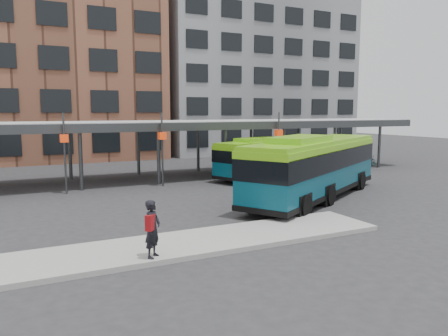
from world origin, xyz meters
TOP-DOWN VIEW (x-y plane):
  - ground at (0.00, 0.00)m, footprint 120.00×120.00m
  - boarding_island at (-5.50, -3.00)m, footprint 14.00×3.00m
  - canopy at (-0.06, 12.87)m, footprint 40.00×6.53m
  - building_brick at (-10.00, 32.00)m, footprint 26.00×14.00m
  - building_grey at (16.00, 32.00)m, footprint 24.00×14.00m
  - bus_front at (3.32, 1.97)m, footprint 12.72×8.99m
  - bus_rear at (5.82, 10.23)m, footprint 10.97×6.05m
  - pedestrian at (-7.97, -4.12)m, footprint 0.80×0.81m
  - bike_rack at (13.79, 11.85)m, footprint 7.93×1.37m

SIDE VIEW (x-z plane):
  - ground at x=0.00m, z-range 0.00..0.00m
  - boarding_island at x=-5.50m, z-range 0.00..0.18m
  - bike_rack at x=13.79m, z-range -0.03..0.95m
  - pedestrian at x=-7.97m, z-range 0.19..2.08m
  - bus_rear at x=5.82m, z-range 0.06..3.06m
  - bus_front at x=3.32m, z-range 0.07..3.69m
  - canopy at x=-0.06m, z-range 1.51..6.31m
  - building_grey at x=16.00m, z-range 0.00..20.00m
  - building_brick at x=-10.00m, z-range 0.00..22.00m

